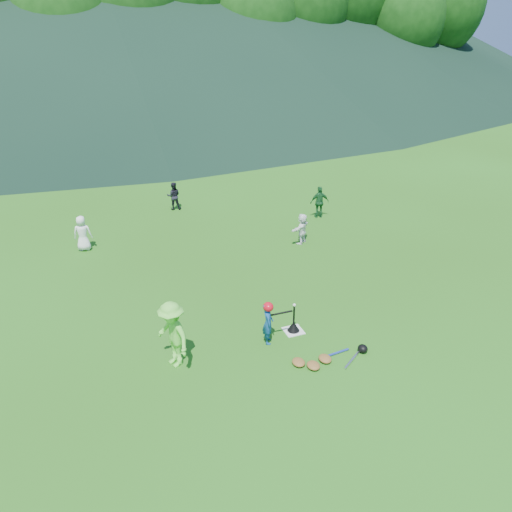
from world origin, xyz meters
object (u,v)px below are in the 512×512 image
(home_plate, at_px, (293,331))
(fielder_b, at_px, (174,196))
(batter_child, at_px, (268,323))
(fielder_d, at_px, (302,229))
(fielder_a, at_px, (83,233))
(fielder_c, at_px, (320,202))
(adult_coach, at_px, (172,335))
(equipment_pile, at_px, (325,359))
(batting_tee, at_px, (293,327))

(home_plate, distance_m, fielder_b, 9.45)
(batter_child, height_order, fielder_d, same)
(fielder_a, height_order, fielder_c, fielder_c)
(fielder_c, bearing_deg, fielder_b, -20.46)
(fielder_c, relative_size, fielder_d, 1.17)
(fielder_a, bearing_deg, fielder_c, -167.34)
(fielder_a, distance_m, fielder_b, 4.48)
(batter_child, bearing_deg, fielder_c, -19.10)
(fielder_b, distance_m, fielder_d, 5.76)
(adult_coach, height_order, fielder_a, adult_coach)
(fielder_c, bearing_deg, fielder_a, 8.60)
(fielder_a, relative_size, equipment_pile, 0.65)
(equipment_pile, bearing_deg, home_plate, 96.83)
(adult_coach, distance_m, equipment_pile, 3.39)
(adult_coach, height_order, fielder_b, adult_coach)
(home_plate, relative_size, batting_tee, 0.66)
(batter_child, relative_size, fielder_b, 0.94)
(home_plate, relative_size, fielder_b, 0.41)
(home_plate, bearing_deg, fielder_a, 123.01)
(fielder_a, bearing_deg, fielder_b, -129.37)
(home_plate, distance_m, fielder_a, 8.03)
(adult_coach, bearing_deg, batting_tee, 73.32)
(batting_tee, bearing_deg, equipment_pile, -83.17)
(equipment_pile, bearing_deg, fielder_c, 63.22)
(fielder_d, height_order, equipment_pile, fielder_d)
(batting_tee, xyz_separation_m, equipment_pile, (0.16, -1.32, -0.06))
(home_plate, xyz_separation_m, batter_child, (-0.75, -0.18, 0.51))
(batting_tee, bearing_deg, home_plate, 0.00)
(adult_coach, distance_m, fielder_b, 9.85)
(fielder_a, relative_size, fielder_d, 1.12)
(fielder_d, distance_m, batting_tee, 5.28)
(fielder_a, relative_size, batting_tee, 1.71)
(fielder_a, relative_size, fielder_b, 1.06)
(fielder_a, bearing_deg, batting_tee, 136.79)
(adult_coach, distance_m, fielder_a, 7.06)
(batter_child, bearing_deg, fielder_d, -16.90)
(home_plate, bearing_deg, fielder_d, 61.94)
(fielder_c, relative_size, equipment_pile, 0.67)
(home_plate, bearing_deg, batting_tee, 0.00)
(fielder_b, xyz_separation_m, equipment_pile, (0.93, -10.72, -0.48))
(home_plate, distance_m, batting_tee, 0.12)
(adult_coach, height_order, fielder_d, adult_coach)
(batter_child, xyz_separation_m, fielder_d, (3.22, 4.83, 0.00))
(adult_coach, bearing_deg, fielder_d, 111.13)
(batting_tee, distance_m, equipment_pile, 1.33)
(fielder_b, distance_m, batting_tee, 9.44)
(fielder_d, bearing_deg, equipment_pile, 33.57)
(fielder_b, xyz_separation_m, fielder_c, (4.90, -2.85, 0.06))
(equipment_pile, bearing_deg, fielder_b, 94.98)
(batter_child, height_order, equipment_pile, batter_child)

